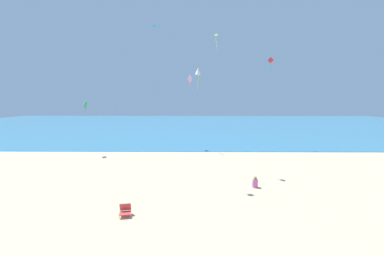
% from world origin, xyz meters
% --- Properties ---
extents(ground_plane, '(120.00, 120.00, 0.00)m').
position_xyz_m(ground_plane, '(0.00, 10.00, 0.00)').
color(ground_plane, '#C6B58C').
extents(ocean_water, '(120.00, 60.00, 0.05)m').
position_xyz_m(ocean_water, '(0.00, 52.58, 0.03)').
color(ocean_water, teal).
rests_on(ocean_water, ground_plane).
extents(beach_chair_far_left, '(0.67, 0.69, 0.61)m').
position_xyz_m(beach_chair_far_left, '(-3.38, 6.89, 0.29)').
color(beach_chair_far_left, '#D13D3D').
rests_on(beach_chair_far_left, ground_plane).
extents(person_4, '(0.37, 0.61, 0.76)m').
position_xyz_m(person_4, '(4.22, 11.19, 0.28)').
color(person_4, '#D8599E').
rests_on(person_4, ground_plane).
extents(kite_pink, '(0.50, 0.87, 1.30)m').
position_xyz_m(kite_pink, '(-0.43, 23.52, 8.15)').
color(kite_pink, pink).
extents(kite_green, '(0.17, 0.99, 1.37)m').
position_xyz_m(kite_green, '(-11.38, 21.24, 5.32)').
color(kite_green, green).
extents(kite_teal, '(0.59, 0.72, 1.74)m').
position_xyz_m(kite_teal, '(-4.83, 26.80, 14.85)').
color(kite_teal, '#1EADAD').
extents(kite_white, '(0.56, 0.56, 1.52)m').
position_xyz_m(kite_white, '(0.37, 11.73, 7.75)').
color(kite_white, white).
extents(kite_lime, '(0.33, 0.44, 1.22)m').
position_xyz_m(kite_lime, '(1.88, 15.53, 10.98)').
color(kite_lime, '#99DB33').
extents(kite_red, '(0.74, 0.17, 1.79)m').
position_xyz_m(kite_red, '(9.14, 25.48, 10.43)').
color(kite_red, red).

